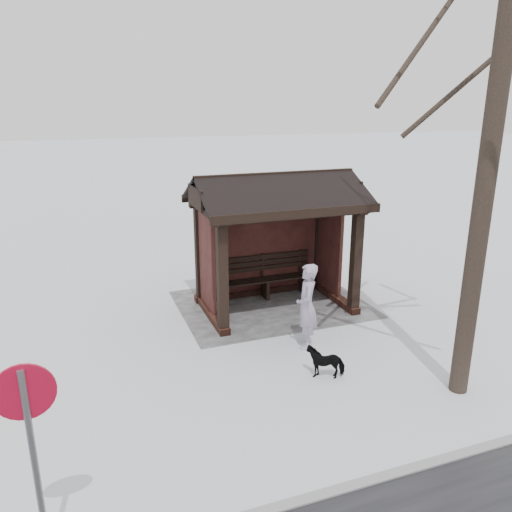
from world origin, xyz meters
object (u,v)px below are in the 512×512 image
Objects in this scene: bus_shelter at (273,214)px; road_sign at (29,423)px; dog at (325,361)px; pedestrian at (307,306)px.

bus_shelter is 7.20m from road_sign.
bus_shelter is 3.73m from dog.
pedestrian is 5.66m from road_sign.
road_sign is at bearing -40.30° from dog.
road_sign is (4.51, 3.33, 0.79)m from pedestrian.
road_sign is (4.68, 5.44, -0.54)m from bus_shelter.
bus_shelter is 2.17× the size of pedestrian.
dog is 5.09m from road_sign.
dog is (0.15, 1.08, -0.56)m from pedestrian.
bus_shelter is 1.61× the size of road_sign.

